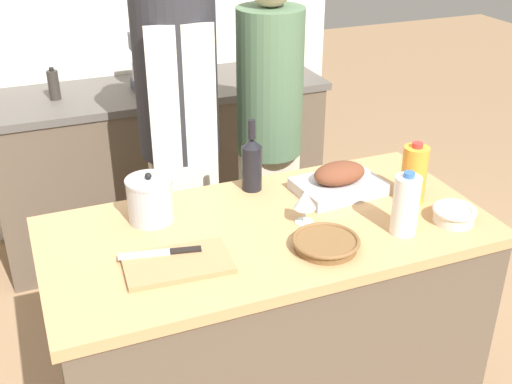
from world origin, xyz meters
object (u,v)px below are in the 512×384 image
object	(u,v)px
wine_glass_left	(305,200)
person_cook_aproned	(179,124)
person_cook_guest	(269,125)
juice_jug	(414,174)
wine_bottle_green	(252,162)
roasting_pan	(339,181)
stock_pot	(150,199)
cutting_board	(178,263)
condiment_bottle_tall	(263,71)
mixing_bowl	(454,214)
knife_chef	(163,252)
milk_jug	(406,205)
condiment_bottle_short	(54,85)
stand_mixer	(148,66)
wicker_basket	(326,243)
condiment_bottle_extra	(205,61)

from	to	relation	value
wine_glass_left	person_cook_aproned	world-z (taller)	person_cook_aproned
person_cook_guest	juice_jug	bearing A→B (deg)	-89.57
wine_glass_left	wine_bottle_green	bearing A→B (deg)	103.37
roasting_pan	stock_pot	distance (m)	0.71
cutting_board	condiment_bottle_tall	size ratio (longest dim) A/B	2.16
mixing_bowl	person_cook_guest	size ratio (longest dim) A/B	0.09
cutting_board	wine_glass_left	world-z (taller)	wine_glass_left
knife_chef	person_cook_aproned	bearing A→B (deg)	70.95
cutting_board	mixing_bowl	world-z (taller)	mixing_bowl
person_cook_aproned	person_cook_guest	world-z (taller)	person_cook_aproned
milk_jug	wine_bottle_green	distance (m)	0.61
stock_pot	condiment_bottle_short	xyz separation A→B (m)	(-0.17, 1.38, 0.02)
knife_chef	stand_mixer	bearing A→B (deg)	77.78
mixing_bowl	condiment_bottle_tall	bearing A→B (deg)	91.52
milk_jug	knife_chef	xyz separation A→B (m)	(-0.80, 0.15, -0.08)
milk_jug	stand_mixer	size ratio (longest dim) A/B	0.74
wicker_basket	person_cook_guest	bearing A→B (deg)	76.97
condiment_bottle_extra	stand_mixer	bearing A→B (deg)	-157.64
condiment_bottle_short	mixing_bowl	bearing A→B (deg)	-57.48
condiment_bottle_tall	person_cook_aproned	world-z (taller)	person_cook_aproned
condiment_bottle_extra	person_cook_guest	size ratio (longest dim) A/B	0.10
juice_jug	person_cook_guest	xyz separation A→B (m)	(-0.21, 0.84, -0.09)
stand_mixer	milk_jug	bearing A→B (deg)	-75.90
wicker_basket	knife_chef	size ratio (longest dim) A/B	0.85
milk_jug	person_cook_aproned	world-z (taller)	person_cook_aproned
stock_pot	cutting_board	bearing A→B (deg)	-89.12
wine_bottle_green	roasting_pan	bearing A→B (deg)	-26.48
stock_pot	wine_bottle_green	xyz separation A→B (m)	(0.41, 0.09, 0.03)
knife_chef	wine_bottle_green	bearing A→B (deg)	38.13
stock_pot	condiment_bottle_extra	bearing A→B (deg)	65.54
milk_jug	roasting_pan	bearing A→B (deg)	99.60
wine_glass_left	person_cook_aproned	xyz separation A→B (m)	(-0.20, 0.88, -0.01)
stand_mixer	person_cook_guest	distance (m)	0.85
wicker_basket	milk_jug	xyz separation A→B (m)	(0.29, -0.01, 0.08)
wicker_basket	condiment_bottle_tall	bearing A→B (deg)	74.43
milk_jug	person_cook_aproned	bearing A→B (deg)	114.19
condiment_bottle_short	condiment_bottle_extra	bearing A→B (deg)	8.77
knife_chef	person_cook_aproned	world-z (taller)	person_cook_aproned
wicker_basket	condiment_bottle_extra	distance (m)	1.92
person_cook_aproned	stand_mixer	bearing A→B (deg)	94.69
wicker_basket	condiment_bottle_tall	world-z (taller)	condiment_bottle_tall
wicker_basket	person_cook_guest	distance (m)	1.05
wine_bottle_green	person_cook_aproned	xyz separation A→B (m)	(-0.12, 0.57, -0.03)
stand_mixer	condiment_bottle_extra	world-z (taller)	stand_mixer
stock_pot	wine_glass_left	xyz separation A→B (m)	(0.49, -0.22, 0.01)
stock_pot	condiment_bottle_short	world-z (taller)	condiment_bottle_short
condiment_bottle_short	person_cook_aproned	size ratio (longest dim) A/B	0.09
condiment_bottle_short	roasting_pan	bearing A→B (deg)	-58.58
wicker_basket	mixing_bowl	xyz separation A→B (m)	(0.49, -0.01, 0.01)
knife_chef	person_cook_aproned	xyz separation A→B (m)	(0.32, 0.92, 0.06)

